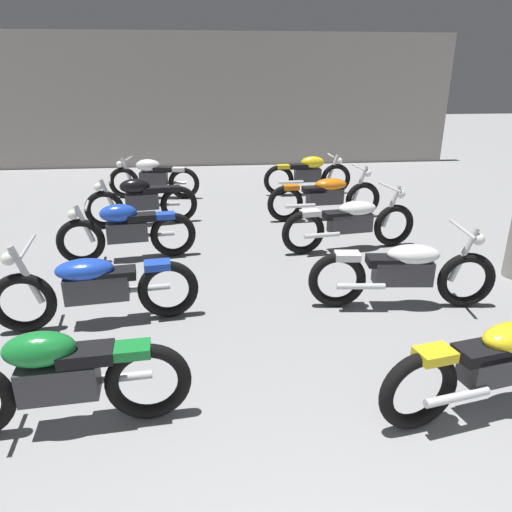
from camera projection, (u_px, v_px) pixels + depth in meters
back_wall at (220, 101)px, 13.61m from camera, size 13.39×0.24×3.60m
motorcycle_left_row_1 at (57, 377)px, 3.61m from camera, size 1.97×0.49×0.88m
motorcycle_left_row_2 at (95, 286)px, 5.16m from camera, size 2.17×0.68×0.97m
motorcycle_left_row_3 at (126, 230)px, 6.95m from camera, size 1.97×0.56×0.88m
motorcycle_left_row_4 at (141, 200)px, 8.55m from camera, size 1.96×0.59×0.88m
motorcycle_left_row_5 at (153, 177)px, 10.37m from camera, size 1.97×0.51×0.88m
motorcycle_right_row_1 at (503, 361)px, 3.83m from camera, size 2.15×0.76×0.97m
motorcycle_right_row_2 at (404, 271)px, 5.55m from camera, size 2.17×0.68×0.97m
motorcycle_right_row_3 at (351, 222)px, 7.36m from camera, size 2.17×0.69×0.97m
motorcycle_right_row_4 at (326, 195)px, 8.90m from camera, size 2.17×0.68×0.97m
motorcycle_right_row_5 at (308, 174)px, 10.70m from camera, size 1.97×0.48×0.88m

